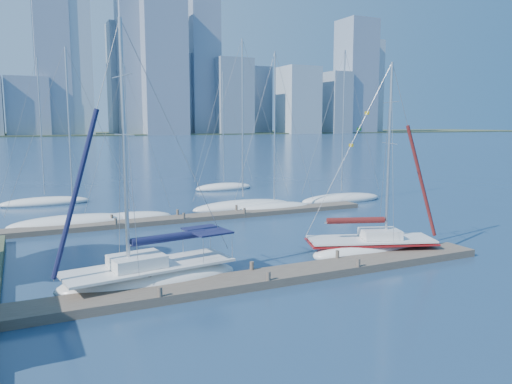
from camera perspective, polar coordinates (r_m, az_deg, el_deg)
name	(u,v)px	position (r m, az deg, el deg)	size (l,w,h in m)	color
ground	(260,283)	(23.89, 0.44, -10.35)	(700.00, 700.00, 0.00)	navy
near_dock	(260,279)	(23.83, 0.44, -9.90)	(26.00, 2.00, 0.40)	#4B4137
far_dock	(193,218)	(39.00, -7.19, -2.94)	(30.00, 1.80, 0.36)	#4B4137
far_shore	(36,135)	(340.64, -23.87, 6.00)	(800.00, 100.00, 1.50)	#38472D
sailboat_navy	(149,266)	(23.73, -12.09, -8.24)	(8.68, 3.92, 12.46)	silver
sailboat_maroon	(371,238)	(29.52, 13.02, -5.17)	(8.06, 4.90, 11.34)	silver
bg_boat_0	(74,222)	(38.80, -20.08, -3.28)	(9.12, 2.67, 13.12)	silver
bg_boat_1	(129,218)	(39.52, -14.28, -2.89)	(6.76, 2.57, 12.08)	silver
bg_boat_3	(243,206)	(43.46, -1.51, -1.62)	(9.24, 2.69, 14.84)	silver
bg_boat_4	(274,208)	(42.86, 2.10, -1.79)	(7.27, 3.67, 13.66)	silver
bg_boat_5	(341,199)	(48.35, 9.74, -0.77)	(8.74, 2.66, 14.48)	silver
bg_boat_6	(45,202)	(49.86, -22.95, -1.05)	(8.04, 4.56, 13.56)	silver
bg_boat_7	(224,187)	(56.36, -3.71, 0.56)	(6.99, 3.76, 13.39)	silver
skyline	(79,73)	(313.72, -19.60, 12.65)	(502.05, 51.31, 111.29)	gray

